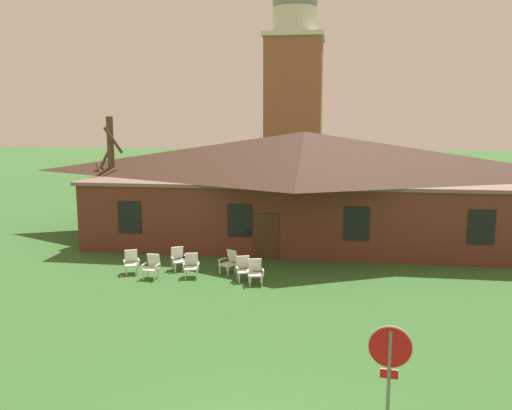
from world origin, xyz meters
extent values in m
cube|color=brown|center=(0.00, 19.82, 1.60)|extent=(20.89, 10.00, 3.20)
cube|color=#795B55|center=(0.00, 19.82, 3.28)|extent=(21.31, 10.20, 0.16)
pyramid|color=#382319|center=(0.00, 19.82, 4.50)|extent=(21.73, 10.40, 2.28)
cube|color=black|center=(-7.83, 14.79, 1.76)|extent=(1.10, 0.06, 1.50)
cube|color=black|center=(-2.61, 14.79, 1.76)|extent=(1.10, 0.06, 1.50)
cube|color=black|center=(2.61, 14.79, 1.76)|extent=(1.10, 0.06, 1.50)
cube|color=black|center=(7.83, 14.79, 1.76)|extent=(1.10, 0.06, 1.50)
cube|color=#422819|center=(-1.40, 14.79, 1.05)|extent=(1.10, 0.06, 2.10)
cube|color=#93563D|center=(-2.03, 38.76, 6.49)|extent=(4.80, 4.80, 12.98)
cube|color=silver|center=(-2.03, 38.76, 13.16)|extent=(5.18, 5.18, 0.36)
cylinder|color=silver|center=(-2.03, 38.76, 14.44)|extent=(3.80, 3.80, 2.20)
sphere|color=gray|center=(-2.03, 38.76, 16.22)|extent=(3.88, 3.88, 3.88)
cylinder|color=slate|center=(2.65, 0.75, 1.29)|extent=(0.07, 0.07, 2.58)
cylinder|color=white|center=(2.65, 0.76, 2.26)|extent=(0.80, 0.09, 0.81)
cylinder|color=#B71414|center=(2.65, 0.74, 2.26)|extent=(0.76, 0.09, 0.76)
cube|color=#B71414|center=(2.65, 0.75, 1.74)|extent=(0.32, 0.05, 0.16)
cube|color=white|center=(2.65, 0.76, 1.74)|extent=(0.34, 0.05, 0.18)
cube|color=white|center=(-6.28, 11.58, 0.18)|extent=(0.07, 0.07, 0.36)
cube|color=white|center=(-6.70, 11.39, 0.18)|extent=(0.07, 0.07, 0.36)
cube|color=white|center=(-6.46, 11.99, 0.18)|extent=(0.07, 0.07, 0.36)
cube|color=white|center=(-6.88, 11.80, 0.18)|extent=(0.07, 0.07, 0.36)
cube|color=white|center=(-6.58, 11.69, 0.39)|extent=(0.71, 0.70, 0.05)
cube|color=white|center=(-6.71, 11.97, 0.69)|extent=(0.55, 0.38, 0.54)
cube|color=white|center=(-6.31, 11.79, 0.58)|extent=(0.25, 0.45, 0.03)
cube|color=white|center=(-6.24, 11.64, 0.47)|extent=(0.05, 0.05, 0.22)
cube|color=white|center=(-6.84, 11.55, 0.58)|extent=(0.25, 0.45, 0.03)
cube|color=white|center=(-6.77, 11.41, 0.47)|extent=(0.05, 0.05, 0.22)
cube|color=silver|center=(-5.35, 10.92, 0.18)|extent=(0.05, 0.05, 0.36)
cube|color=silver|center=(-5.81, 10.95, 0.18)|extent=(0.05, 0.05, 0.36)
cube|color=silver|center=(-5.32, 11.37, 0.18)|extent=(0.05, 0.05, 0.36)
cube|color=silver|center=(-5.78, 11.39, 0.18)|extent=(0.05, 0.05, 0.36)
cube|color=silver|center=(-5.57, 11.16, 0.39)|extent=(0.57, 0.55, 0.05)
cube|color=silver|center=(-5.55, 11.47, 0.69)|extent=(0.52, 0.22, 0.54)
cube|color=silver|center=(-5.28, 11.12, 0.58)|extent=(0.09, 0.47, 0.03)
cube|color=silver|center=(-5.29, 10.96, 0.47)|extent=(0.04, 0.04, 0.22)
cube|color=silver|center=(-5.86, 11.16, 0.58)|extent=(0.09, 0.47, 0.03)
cube|color=silver|center=(-5.87, 10.99, 0.47)|extent=(0.04, 0.04, 0.22)
cube|color=silver|center=(-4.49, 12.41, 0.18)|extent=(0.07, 0.07, 0.36)
cube|color=silver|center=(-4.88, 12.17, 0.18)|extent=(0.07, 0.07, 0.36)
cube|color=silver|center=(-4.72, 12.79, 0.18)|extent=(0.07, 0.07, 0.36)
cube|color=silver|center=(-5.11, 12.55, 0.18)|extent=(0.07, 0.07, 0.36)
cube|color=silver|center=(-4.80, 12.48, 0.39)|extent=(0.73, 0.73, 0.05)
cube|color=silver|center=(-4.96, 12.74, 0.69)|extent=(0.54, 0.43, 0.54)
cube|color=silver|center=(-4.54, 12.61, 0.58)|extent=(0.30, 0.43, 0.03)
cube|color=silver|center=(-4.45, 12.48, 0.47)|extent=(0.06, 0.06, 0.22)
cube|color=silver|center=(-5.03, 12.31, 0.58)|extent=(0.30, 0.43, 0.03)
cube|color=silver|center=(-4.95, 12.17, 0.47)|extent=(0.06, 0.06, 0.22)
cube|color=silver|center=(-3.74, 11.37, 0.18)|extent=(0.06, 0.06, 0.36)
cube|color=silver|center=(-4.18, 11.27, 0.18)|extent=(0.06, 0.06, 0.36)
cube|color=silver|center=(-3.83, 11.80, 0.18)|extent=(0.06, 0.06, 0.36)
cube|color=silver|center=(-4.28, 11.70, 0.18)|extent=(0.06, 0.06, 0.36)
cube|color=silver|center=(-4.01, 11.54, 0.39)|extent=(0.64, 0.62, 0.05)
cube|color=silver|center=(-4.08, 11.84, 0.69)|extent=(0.54, 0.30, 0.54)
cube|color=silver|center=(-3.72, 11.58, 0.58)|extent=(0.16, 0.47, 0.03)
cube|color=silver|center=(-3.69, 11.42, 0.47)|extent=(0.05, 0.05, 0.22)
cube|color=silver|center=(-4.29, 11.45, 0.58)|extent=(0.16, 0.47, 0.03)
cube|color=silver|center=(-4.25, 11.29, 0.47)|extent=(0.05, 0.05, 0.22)
cube|color=silver|center=(-2.60, 11.96, 0.18)|extent=(0.07, 0.07, 0.36)
cube|color=silver|center=(-2.99, 12.20, 0.18)|extent=(0.07, 0.07, 0.36)
cube|color=silver|center=(-2.37, 12.34, 0.18)|extent=(0.07, 0.07, 0.36)
cube|color=silver|center=(-2.76, 12.58, 0.18)|extent=(0.07, 0.07, 0.36)
cube|color=silver|center=(-2.68, 12.27, 0.39)|extent=(0.73, 0.73, 0.05)
cube|color=silver|center=(-2.51, 12.54, 0.69)|extent=(0.54, 0.43, 0.54)
cube|color=silver|center=(-2.44, 12.10, 0.58)|extent=(0.30, 0.43, 0.03)
cube|color=silver|center=(-2.53, 11.96, 0.47)|extent=(0.06, 0.06, 0.22)
cube|color=silver|center=(-2.93, 12.41, 0.58)|extent=(0.30, 0.43, 0.03)
cube|color=silver|center=(-3.02, 12.27, 0.47)|extent=(0.06, 0.06, 0.22)
cube|color=silver|center=(-1.55, 11.26, 0.18)|extent=(0.06, 0.06, 0.36)
cube|color=silver|center=(-1.98, 11.11, 0.18)|extent=(0.06, 0.06, 0.36)
cube|color=silver|center=(-1.70, 11.68, 0.18)|extent=(0.06, 0.06, 0.36)
cube|color=silver|center=(-2.13, 11.53, 0.18)|extent=(0.06, 0.06, 0.36)
cube|color=silver|center=(-1.84, 11.39, 0.39)|extent=(0.68, 0.67, 0.05)
cube|color=silver|center=(-1.94, 11.69, 0.69)|extent=(0.55, 0.35, 0.54)
cube|color=silver|center=(-1.56, 11.47, 0.58)|extent=(0.21, 0.46, 0.03)
cube|color=silver|center=(-1.50, 11.32, 0.47)|extent=(0.05, 0.05, 0.22)
cube|color=silver|center=(-2.11, 11.28, 0.58)|extent=(0.21, 0.46, 0.03)
cube|color=silver|center=(-2.05, 11.13, 0.47)|extent=(0.05, 0.05, 0.22)
cube|color=white|center=(-1.06, 10.86, 0.18)|extent=(0.06, 0.06, 0.36)
cube|color=white|center=(-1.50, 10.76, 0.18)|extent=(0.06, 0.06, 0.36)
cube|color=white|center=(-1.16, 11.29, 0.18)|extent=(0.06, 0.06, 0.36)
cube|color=white|center=(-1.60, 11.19, 0.18)|extent=(0.06, 0.06, 0.36)
cube|color=white|center=(-1.33, 11.03, 0.39)|extent=(0.64, 0.63, 0.05)
cube|color=white|center=(-1.40, 11.33, 0.69)|extent=(0.54, 0.30, 0.54)
cube|color=white|center=(-1.04, 11.07, 0.58)|extent=(0.16, 0.47, 0.03)
cube|color=white|center=(-1.01, 10.91, 0.47)|extent=(0.05, 0.05, 0.22)
cube|color=white|center=(-1.61, 10.94, 0.58)|extent=(0.16, 0.47, 0.03)
cube|color=white|center=(-1.57, 10.78, 0.47)|extent=(0.05, 0.05, 0.22)
cylinder|color=brown|center=(-10.26, 18.55, 3.21)|extent=(0.36, 0.36, 6.42)
cylinder|color=brown|center=(-9.95, 18.22, 5.19)|extent=(0.87, 0.83, 1.44)
cylinder|color=brown|center=(-10.69, 18.15, 3.46)|extent=(0.99, 1.03, 1.04)
cylinder|color=brown|center=(-10.66, 18.71, 4.22)|extent=(0.52, 0.97, 1.24)
camera|label=1|loc=(1.57, -8.59, 6.36)|focal=37.46mm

